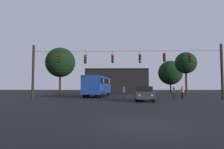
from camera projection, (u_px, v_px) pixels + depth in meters
The scene contains 11 objects.
ground_plane at pixel (124, 96), 31.85m from camera, with size 168.00×168.00×0.00m, color black.
overhead_signal_span at pixel (126, 67), 22.78m from camera, with size 21.97×0.44×6.38m.
city_bus at pixel (98, 84), 30.70m from camera, with size 3.50×11.18×3.00m.
car_near_right at pixel (144, 93), 20.60m from camera, with size 2.07×4.43×1.52m.
pedestrian_crossing_left at pixel (124, 92), 25.29m from camera, with size 0.29×0.39×1.51m.
pedestrian_crossing_center at pixel (182, 91), 25.28m from camera, with size 0.33×0.41×1.62m.
pedestrian_crossing_right at pixel (174, 92), 25.10m from camera, with size 0.34×0.42×1.59m.
corner_building at pixel (117, 81), 52.74m from camera, with size 15.38×10.63×6.02m.
tree_left_silhouette at pixel (170, 73), 51.34m from camera, with size 6.25×6.25×8.34m.
tree_behind_building at pixel (60, 62), 41.65m from camera, with size 6.22×6.22×9.77m.
tree_right_far at pixel (186, 63), 33.87m from camera, with size 3.66×3.66×7.43m.
Camera 1 is at (-1.04, -7.55, 1.42)m, focal length 31.79 mm.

